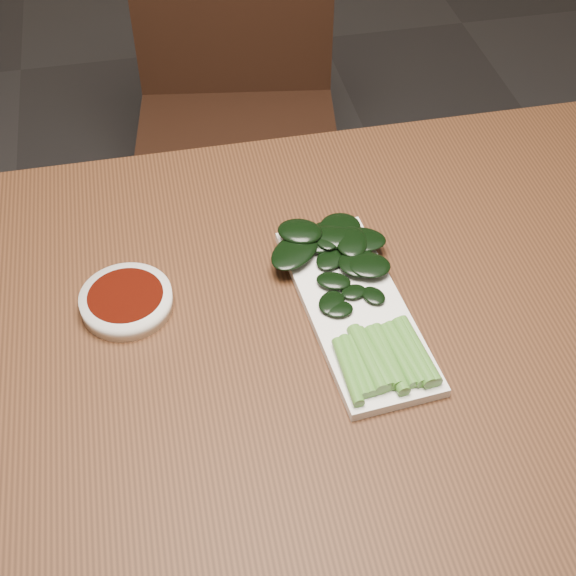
{
  "coord_description": "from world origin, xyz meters",
  "views": [
    {
      "loc": [
        -0.13,
        -0.68,
        1.55
      ],
      "look_at": [
        0.02,
        0.05,
        0.76
      ],
      "focal_mm": 50.0,
      "sensor_mm": 36.0,
      "label": 1
    }
  ],
  "objects_px": {
    "table": "(280,357)",
    "serving_plate": "(355,308)",
    "sauce_bowl": "(126,301)",
    "chair_far": "(236,107)",
    "gai_lan": "(352,286)"
  },
  "relations": [
    {
      "from": "table",
      "to": "serving_plate",
      "type": "distance_m",
      "value": 0.13
    },
    {
      "from": "sauce_bowl",
      "to": "serving_plate",
      "type": "height_order",
      "value": "sauce_bowl"
    },
    {
      "from": "chair_far",
      "to": "gai_lan",
      "type": "bearing_deg",
      "value": -79.18
    },
    {
      "from": "sauce_bowl",
      "to": "chair_far",
      "type": "bearing_deg",
      "value": 72.04
    },
    {
      "from": "chair_far",
      "to": "gai_lan",
      "type": "height_order",
      "value": "chair_far"
    },
    {
      "from": "chair_far",
      "to": "sauce_bowl",
      "type": "xyz_separation_m",
      "value": [
        -0.27,
        -0.82,
        0.27
      ]
    },
    {
      "from": "sauce_bowl",
      "to": "serving_plate",
      "type": "xyz_separation_m",
      "value": [
        0.3,
        -0.07,
        -0.01
      ]
    },
    {
      "from": "table",
      "to": "sauce_bowl",
      "type": "height_order",
      "value": "sauce_bowl"
    },
    {
      "from": "table",
      "to": "serving_plate",
      "type": "height_order",
      "value": "serving_plate"
    },
    {
      "from": "chair_far",
      "to": "gai_lan",
      "type": "distance_m",
      "value": 0.92
    },
    {
      "from": "table",
      "to": "sauce_bowl",
      "type": "distance_m",
      "value": 0.22
    },
    {
      "from": "sauce_bowl",
      "to": "gai_lan",
      "type": "distance_m",
      "value": 0.3
    },
    {
      "from": "sauce_bowl",
      "to": "serving_plate",
      "type": "relative_size",
      "value": 0.36
    },
    {
      "from": "table",
      "to": "sauce_bowl",
      "type": "bearing_deg",
      "value": 160.7
    },
    {
      "from": "sauce_bowl",
      "to": "table",
      "type": "bearing_deg",
      "value": -19.3
    }
  ]
}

